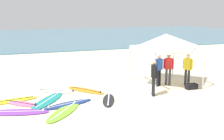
% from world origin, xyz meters
% --- Properties ---
extents(ground_plane, '(80.00, 80.00, 0.00)m').
position_xyz_m(ground_plane, '(0.00, 0.00, 0.00)').
color(ground_plane, beige).
extents(sea, '(80.00, 36.00, 0.10)m').
position_xyz_m(sea, '(0.00, 32.80, 0.05)').
color(sea, teal).
rests_on(sea, ground).
extents(canopy_tent, '(2.96, 2.96, 2.75)m').
position_xyz_m(canopy_tent, '(3.08, 0.77, 2.39)').
color(canopy_tent, '#B7B7BC').
rests_on(canopy_tent, ground).
extents(surfboard_yellow, '(2.31, 1.01, 0.19)m').
position_xyz_m(surfboard_yellow, '(-4.76, 0.56, 0.04)').
color(surfboard_yellow, yellow).
rests_on(surfboard_yellow, ground).
extents(surfboard_black, '(1.18, 1.97, 0.19)m').
position_xyz_m(surfboard_black, '(-0.72, -0.84, 0.04)').
color(surfboard_black, black).
rests_on(surfboard_black, ground).
extents(surfboard_lime, '(2.05, 2.39, 0.19)m').
position_xyz_m(surfboard_lime, '(-2.85, -1.58, 0.04)').
color(surfboard_lime, '#7AD12D').
rests_on(surfboard_lime, ground).
extents(surfboard_teal, '(2.04, 2.52, 0.19)m').
position_xyz_m(surfboard_teal, '(-3.25, 0.04, 0.04)').
color(surfboard_teal, '#19847F').
rests_on(surfboard_teal, ground).
extents(surfboard_orange, '(1.82, 2.18, 0.19)m').
position_xyz_m(surfboard_orange, '(-1.27, 1.03, 0.04)').
color(surfboard_orange, orange).
rests_on(surfboard_orange, ground).
extents(surfboard_white, '(2.07, 1.52, 0.19)m').
position_xyz_m(surfboard_white, '(-2.65, 1.37, 0.04)').
color(surfboard_white, white).
rests_on(surfboard_white, ground).
extents(surfboard_purple, '(2.66, 1.42, 0.19)m').
position_xyz_m(surfboard_purple, '(-4.61, -1.01, 0.04)').
color(surfboard_purple, purple).
rests_on(surfboard_purple, ground).
extents(surfboard_navy, '(2.32, 1.24, 0.19)m').
position_xyz_m(surfboard_navy, '(-2.50, -0.76, 0.04)').
color(surfboard_navy, navy).
rests_on(surfboard_navy, ground).
extents(surfboard_pink, '(1.77, 1.74, 0.19)m').
position_xyz_m(surfboard_pink, '(-4.40, 0.05, 0.04)').
color(surfboard_pink, pink).
rests_on(surfboard_pink, ground).
extents(person_yellow, '(0.36, 0.50, 1.71)m').
position_xyz_m(person_yellow, '(4.10, 0.15, 0.99)').
color(person_yellow, '#2D2D33').
rests_on(person_yellow, ground).
extents(person_blue, '(0.52, 0.34, 1.71)m').
position_xyz_m(person_blue, '(2.60, 0.57, 0.99)').
color(person_blue, black).
rests_on(person_blue, ground).
extents(person_black, '(0.33, 0.52, 1.71)m').
position_xyz_m(person_black, '(1.51, -0.87, 0.99)').
color(person_black, black).
rests_on(person_black, ground).
extents(person_red, '(0.47, 0.39, 1.71)m').
position_xyz_m(person_red, '(3.20, 0.61, 0.99)').
color(person_red, '#383842').
rests_on(person_red, ground).
extents(gear_bag_near_tent, '(0.60, 0.33, 0.28)m').
position_xyz_m(gear_bag_near_tent, '(3.89, -0.54, 0.14)').
color(gear_bag_near_tent, black).
rests_on(gear_bag_near_tent, ground).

